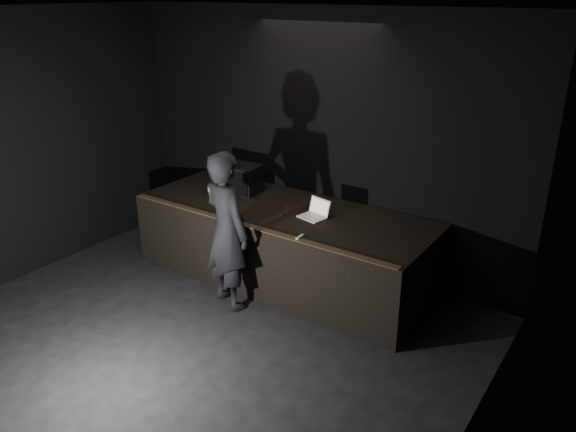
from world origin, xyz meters
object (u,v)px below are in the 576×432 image
Objects in this scene: stage_riser at (284,244)px; beer_can at (210,189)px; laptop at (315,213)px; person at (227,231)px; stage_monitor at (239,178)px.

stage_riser is 1.31m from beer_can.
laptop reaches higher than beer_can.
laptop is 1.16m from person.
laptop is at bearing -106.82° from person.
stage_riser is 2.02× the size of person.
laptop is 0.19× the size of person.
stage_riser is 1.08m from person.
laptop is 2.47× the size of beer_can.
person is (0.75, -1.15, -0.21)m from stage_monitor.
person is at bearing -100.09° from stage_riser.
stage_monitor is 1.42m from laptop.
stage_monitor is at bearing 51.96° from beer_can.
stage_riser is at bearing -82.59° from person.
stage_riser is at bearing -18.35° from stage_monitor.
laptop is at bearing 0.36° from stage_riser.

